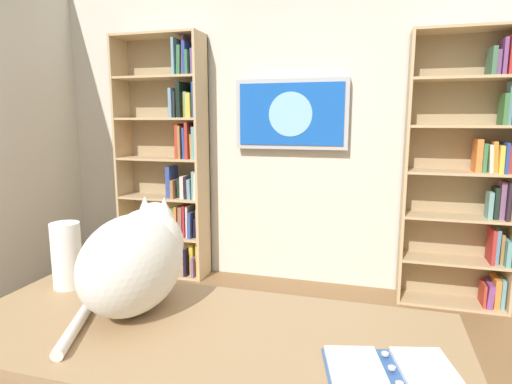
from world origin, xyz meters
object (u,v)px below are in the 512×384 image
bookshelf_right (173,159)px  cat (138,256)px  paper_towel_roll (67,255)px  wall_mounted_tv (291,114)px  open_binder (392,371)px  desk (197,365)px  bookshelf_left (472,170)px

bookshelf_right → cat: 2.39m
cat → paper_towel_roll: 0.37m
wall_mounted_tv → open_binder: wall_mounted_tv is taller
bookshelf_right → cat: size_ratio=3.68×
wall_mounted_tv → cat: size_ratio=1.63×
paper_towel_roll → desk: bearing=162.1°
desk → open_binder: bearing=174.4°
wall_mounted_tv → open_binder: size_ratio=2.50×
bookshelf_right → open_binder: bearing=127.5°
desk → bookshelf_left: bearing=-116.9°
desk → cat: cat is taller
wall_mounted_tv → cat: (0.07, 2.26, -0.50)m
bookshelf_left → paper_towel_roll: bookshelf_left is taller
open_binder → bookshelf_right: bearing=-52.5°
cat → open_binder: 0.87m
paper_towel_roll → bookshelf_left: bearing=-130.5°
cat → paper_towel_roll: size_ratio=2.26×
bookshelf_right → desk: size_ratio=1.33×
bookshelf_right → wall_mounted_tv: 1.11m
open_binder → paper_towel_roll: 1.22m
bookshelf_left → bookshelf_right: (2.41, 0.00, 0.03)m
bookshelf_right → cat: (-0.97, 2.18, -0.12)m
wall_mounted_tv → open_binder: (-0.76, 2.44, -0.67)m
bookshelf_left → wall_mounted_tv: bookshelf_left is taller
bookshelf_left → wall_mounted_tv: 1.43m
cat → open_binder: size_ratio=1.53×
bookshelf_left → open_binder: bearing=75.6°
bookshelf_right → wall_mounted_tv: bookshelf_right is taller
desk → open_binder: 0.58m
desk → paper_towel_roll: size_ratio=6.23×
bookshelf_left → wall_mounted_tv: bearing=-3.5°
desk → cat: 0.41m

